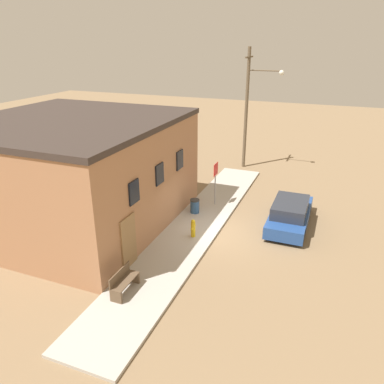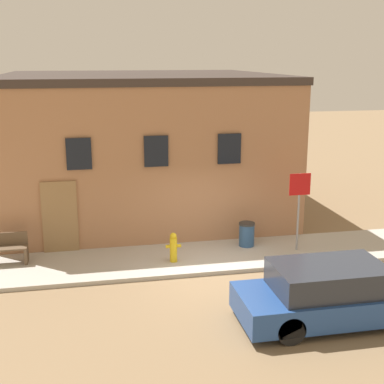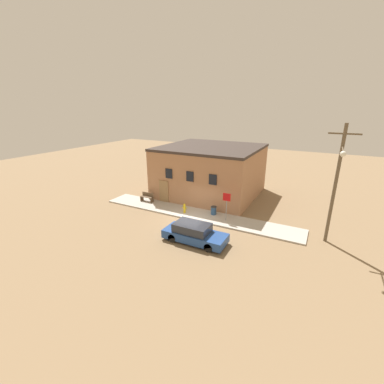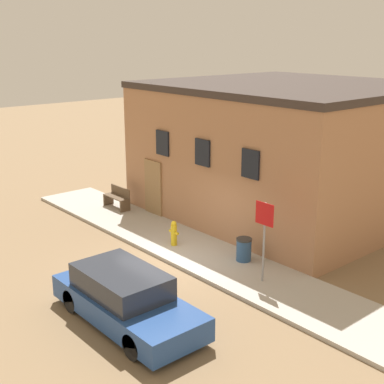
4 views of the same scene
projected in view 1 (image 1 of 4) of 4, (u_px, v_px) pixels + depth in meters
ground_plane at (219, 233)px, 17.31m from camera, size 80.00×80.00×0.00m
sidewalk at (195, 227)px, 17.69m from camera, size 17.66×2.40×0.12m
brick_building at (74, 171)px, 17.68m from camera, size 9.47×9.06×5.02m
fire_hydrant at (193, 228)px, 16.62m from camera, size 0.42×0.20×0.83m
stop_sign at (216, 176)px, 19.42m from camera, size 0.63×0.06×2.29m
bench at (124, 282)px, 12.96m from camera, size 1.29×0.44×0.83m
trash_bin at (195, 206)px, 18.95m from camera, size 0.48×0.48×0.71m
utility_pole at (249, 104)px, 24.62m from camera, size 1.80×2.37×7.90m
parked_car at (290, 214)px, 17.78m from camera, size 4.37×1.72×1.30m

